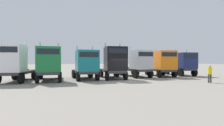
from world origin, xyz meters
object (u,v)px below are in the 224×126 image
object	(u,v)px
semi_truck_teal	(86,64)
semi_truck_silver	(139,63)
semi_truck_black	(114,63)
semi_truck_navy	(183,64)
visitor_in_hivis	(210,73)
semi_truck_white	(14,63)
semi_truck_green	(49,64)
semi_truck_orange	(163,63)

from	to	relation	value
semi_truck_teal	semi_truck_silver	xyz separation A→B (m)	(7.39, 0.55, 0.08)
semi_truck_black	semi_truck_silver	world-z (taller)	semi_truck_black
semi_truck_navy	visitor_in_hivis	distance (m)	8.44
semi_truck_black	visitor_in_hivis	distance (m)	10.42
semi_truck_white	semi_truck_navy	xyz separation A→B (m)	(22.48, 0.16, -0.20)
semi_truck_white	semi_truck_silver	world-z (taller)	semi_truck_white
semi_truck_white	semi_truck_green	size ratio (longest dim) A/B	1.02
semi_truck_white	semi_truck_green	world-z (taller)	semi_truck_white
visitor_in_hivis	semi_truck_navy	bearing A→B (deg)	156.44
semi_truck_green	semi_truck_silver	world-z (taller)	semi_truck_green
semi_truck_navy	visitor_in_hivis	bearing A→B (deg)	-16.62
semi_truck_teal	semi_truck_navy	distance (m)	14.97
semi_truck_green	semi_truck_black	size ratio (longest dim) A/B	0.99
semi_truck_green	semi_truck_silver	xyz separation A→B (m)	(11.49, 0.66, -0.03)
semi_truck_black	visitor_in_hivis	xyz separation A→B (m)	(7.98, -6.64, -0.98)
semi_truck_teal	visitor_in_hivis	size ratio (longest dim) A/B	3.18
semi_truck_teal	semi_truck_white	bearing A→B (deg)	-91.03
semi_truck_green	semi_truck_silver	bearing A→B (deg)	95.80
semi_truck_orange	visitor_in_hivis	xyz separation A→B (m)	(0.34, -7.06, -0.82)
semi_truck_teal	semi_truck_black	world-z (taller)	semi_truck_black
semi_truck_green	semi_truck_teal	size ratio (longest dim) A/B	1.13
semi_truck_teal	semi_truck_orange	xyz separation A→B (m)	(11.00, -0.07, 0.06)
semi_truck_white	semi_truck_orange	xyz separation A→B (m)	(18.52, -0.36, -0.10)
semi_truck_green	semi_truck_navy	distance (m)	19.07
semi_truck_silver	visitor_in_hivis	world-z (taller)	semi_truck_silver
semi_truck_black	semi_truck_teal	bearing A→B (deg)	-90.21
semi_truck_white	semi_truck_silver	xyz separation A→B (m)	(14.92, 0.25, -0.08)
semi_truck_teal	semi_truck_orange	size ratio (longest dim) A/B	0.96
semi_truck_orange	semi_truck_silver	bearing A→B (deg)	-88.77
semi_truck_orange	semi_truck_black	bearing A→B (deg)	-75.88
semi_truck_white	visitor_in_hivis	size ratio (longest dim) A/B	3.68
semi_truck_black	semi_truck_white	bearing A→B (deg)	-86.06
semi_truck_silver	semi_truck_green	bearing A→B (deg)	-86.48
semi_truck_green	semi_truck_orange	size ratio (longest dim) A/B	1.08
semi_truck_green	semi_truck_orange	xyz separation A→B (m)	(15.10, 0.04, -0.05)
semi_truck_white	semi_truck_black	world-z (taller)	semi_truck_black
semi_truck_orange	semi_truck_teal	bearing A→B (deg)	-79.40
semi_truck_green	semi_truck_teal	distance (m)	4.10
semi_truck_black	semi_truck_orange	bearing A→B (deg)	101.25
semi_truck_white	semi_truck_navy	bearing A→B (deg)	103.51
semi_truck_teal	visitor_in_hivis	xyz separation A→B (m)	(11.34, -7.13, -0.77)
semi_truck_white	semi_truck_green	bearing A→B (deg)	96.41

